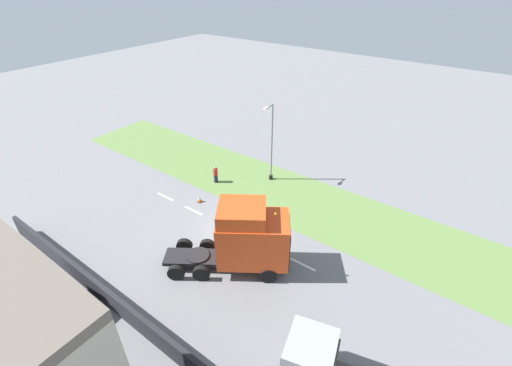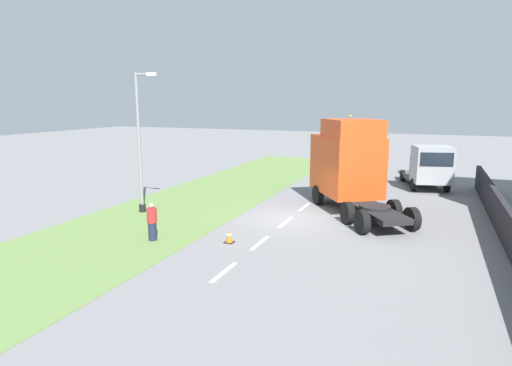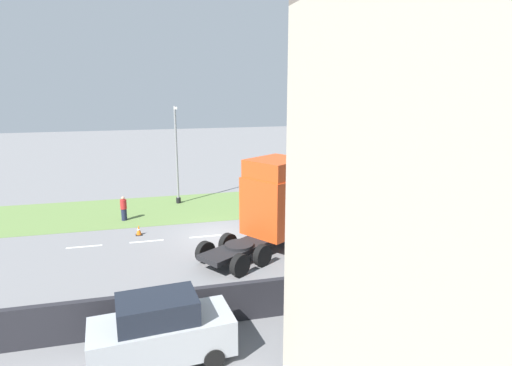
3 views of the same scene
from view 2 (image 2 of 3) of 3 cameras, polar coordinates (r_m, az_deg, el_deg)
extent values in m
plane|color=slate|center=(20.66, 4.55, -4.75)|extent=(120.00, 120.00, 0.00)
cube|color=#607F42|center=(23.13, -9.77, -3.16)|extent=(7.00, 44.00, 0.01)
cube|color=white|center=(14.41, -4.31, -11.76)|extent=(0.16, 1.80, 0.00)
cube|color=white|center=(17.15, 0.52, -7.99)|extent=(0.16, 1.80, 0.00)
cube|color=white|center=(20.02, 3.93, -5.24)|extent=(0.16, 1.80, 0.00)
cube|color=white|center=(22.98, 6.46, -3.18)|extent=(0.16, 1.80, 0.00)
cube|color=white|center=(25.99, 8.40, -1.59)|extent=(0.16, 1.80, 0.00)
cube|color=#232328|center=(19.80, 30.31, -4.76)|extent=(0.25, 24.00, 1.44)
cube|color=black|center=(21.61, 13.53, -2.50)|extent=(5.37, 7.06, 0.24)
cube|color=#DB4719|center=(22.84, 11.90, 2.38)|extent=(4.41, 4.86, 2.98)
cube|color=black|center=(24.86, 9.92, 1.60)|extent=(1.81, 1.24, 1.67)
cube|color=black|center=(24.69, 10.02, 4.60)|extent=(1.91, 1.31, 0.95)
cube|color=#DB4719|center=(22.07, 12.75, 7.12)|extent=(3.50, 3.58, 0.90)
sphere|color=orange|center=(24.04, 12.47, 8.66)|extent=(0.14, 0.14, 0.14)
cylinder|color=black|center=(20.08, 15.60, -3.08)|extent=(1.92, 1.92, 0.12)
cylinder|color=black|center=(23.59, 8.24, -1.57)|extent=(0.85, 1.04, 1.04)
cylinder|color=black|center=(24.46, 13.36, -1.30)|extent=(0.85, 1.04, 1.04)
cylinder|color=black|center=(20.00, 12.09, -3.94)|extent=(0.85, 1.04, 1.04)
cylinder|color=black|center=(21.03, 17.90, -3.51)|extent=(0.85, 1.04, 1.04)
cylinder|color=black|center=(18.68, 13.95, -5.07)|extent=(0.85, 1.04, 1.04)
cylinder|color=black|center=(19.77, 20.05, -4.54)|extent=(0.85, 1.04, 1.04)
cube|color=#999EA3|center=(28.58, 22.39, 2.30)|extent=(2.59, 2.49, 2.25)
cube|color=black|center=(27.54, 22.98, 2.92)|extent=(1.85, 0.51, 0.81)
cube|color=#4C4742|center=(31.52, 20.95, 0.88)|extent=(3.02, 4.15, 0.18)
cube|color=#4C4742|center=(29.64, 21.84, 1.96)|extent=(2.12, 0.64, 1.58)
cylinder|color=black|center=(29.05, 24.11, -0.32)|extent=(0.43, 0.83, 0.80)
cylinder|color=black|center=(28.55, 20.26, -0.22)|extent=(0.43, 0.83, 0.80)
cylinder|color=black|center=(32.32, 22.44, 0.85)|extent=(0.43, 0.83, 0.80)
cylinder|color=black|center=(31.87, 18.97, 0.95)|extent=(0.43, 0.83, 0.80)
cylinder|color=black|center=(22.51, -14.90, -3.26)|extent=(0.33, 0.33, 0.40)
cylinder|color=gray|center=(21.97, -15.30, 5.00)|extent=(0.15, 0.15, 6.90)
cylinder|color=gray|center=(21.63, -14.78, 13.83)|extent=(0.90, 0.11, 0.11)
cube|color=silver|center=(21.37, -13.79, 13.92)|extent=(0.44, 0.20, 0.16)
cylinder|color=#1E233D|center=(17.83, -13.63, -6.30)|extent=(0.34, 0.34, 0.75)
cylinder|color=#B22626|center=(17.65, -13.72, -4.20)|extent=(0.39, 0.39, 0.60)
sphere|color=tan|center=(17.55, -13.78, -2.94)|extent=(0.20, 0.20, 0.20)
cube|color=black|center=(17.22, -3.57, -7.89)|extent=(0.36, 0.36, 0.03)
cone|color=orange|center=(17.12, -3.58, -6.97)|extent=(0.28, 0.28, 0.55)
cylinder|color=white|center=(17.12, -3.58, -6.88)|extent=(0.17, 0.17, 0.07)
camera|label=1|loc=(34.05, 39.76, 26.30)|focal=24.00mm
camera|label=3|loc=(22.99, 71.09, 10.77)|focal=30.00mm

